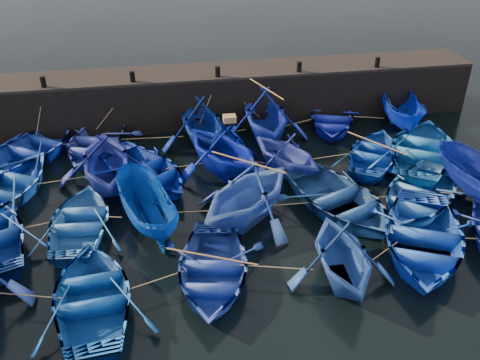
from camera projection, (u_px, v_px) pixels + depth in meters
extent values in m
plane|color=black|center=(255.00, 244.00, 18.83)|extent=(120.00, 120.00, 0.00)
cube|color=black|center=(216.00, 96.00, 26.98)|extent=(26.00, 2.50, 2.50)
cube|color=black|center=(215.00, 71.00, 26.30)|extent=(26.00, 2.50, 0.12)
cylinder|color=black|center=(43.00, 82.00, 24.25)|extent=(0.24, 0.24, 0.50)
cylinder|color=black|center=(132.00, 77.00, 24.81)|extent=(0.24, 0.24, 0.50)
cylinder|color=black|center=(218.00, 72.00, 25.38)|extent=(0.24, 0.24, 0.50)
cylinder|color=black|center=(299.00, 67.00, 25.94)|extent=(0.24, 0.24, 0.50)
cylinder|color=black|center=(377.00, 62.00, 26.51)|extent=(0.24, 0.24, 0.50)
imported|color=#133097|center=(32.00, 148.00, 23.78)|extent=(6.10, 6.40, 1.08)
imported|color=#2E40AC|center=(95.00, 142.00, 24.32)|extent=(4.83, 5.80, 1.04)
imported|color=navy|center=(202.00, 123.00, 24.48)|extent=(4.35, 4.90, 2.38)
imported|color=#1427AA|center=(265.00, 114.00, 25.09)|extent=(4.23, 4.88, 2.53)
imported|color=#151F9F|center=(331.00, 119.00, 26.51)|extent=(4.46, 5.27, 0.93)
imported|color=#0521C5|center=(402.00, 111.00, 26.34)|extent=(2.51, 4.75, 1.74)
imported|color=#1C51B0|center=(2.00, 187.00, 20.92)|extent=(6.08, 6.72, 1.14)
imported|color=navy|center=(106.00, 160.00, 21.42)|extent=(4.58, 5.16, 2.51)
imported|color=#0726A7|center=(144.00, 171.00, 22.07)|extent=(5.95, 6.40, 1.08)
imported|color=#031390|center=(223.00, 148.00, 22.36)|extent=(5.67, 5.91, 2.40)
imported|color=#27399E|center=(286.00, 152.00, 22.47)|extent=(4.70, 4.89, 1.98)
imported|color=#0E3A9B|center=(375.00, 153.00, 23.55)|extent=(5.09, 5.46, 0.92)
imported|color=#175FB1|center=(424.00, 149.00, 23.53)|extent=(6.59, 7.13, 1.21)
imported|color=blue|center=(81.00, 221.00, 19.20)|extent=(3.55, 4.72, 0.93)
imported|color=#00308C|center=(146.00, 208.00, 19.22)|extent=(2.80, 4.64, 1.69)
imported|color=blue|center=(248.00, 192.00, 19.40)|extent=(6.21, 6.16, 2.48)
imported|color=navy|center=(340.00, 200.00, 20.21)|extent=(5.59, 6.43, 1.12)
imported|color=blue|center=(419.00, 195.00, 20.54)|extent=(6.26, 6.30, 1.07)
imported|color=#0D4695|center=(93.00, 296.00, 15.92)|extent=(3.98, 5.25, 1.02)
imported|color=#223D9B|center=(212.00, 269.00, 16.94)|extent=(4.22, 5.32, 1.00)
imported|color=#1E4796|center=(342.00, 254.00, 16.71)|extent=(3.59, 4.12, 2.09)
imported|color=blue|center=(423.00, 238.00, 18.14)|extent=(6.06, 6.87, 1.18)
cube|color=olive|center=(230.00, 119.00, 21.71)|extent=(0.51, 0.42, 0.26)
cylinder|color=tan|center=(64.00, 144.00, 24.04)|extent=(0.91, 0.20, 0.04)
cylinder|color=tan|center=(149.00, 138.00, 24.56)|extent=(3.12, 0.25, 0.04)
cylinder|color=tan|center=(234.00, 131.00, 25.14)|extent=(1.21, 0.30, 0.04)
cylinder|color=tan|center=(299.00, 123.00, 25.96)|extent=(1.73, 0.64, 0.04)
cylinder|color=tan|center=(366.00, 117.00, 26.49)|extent=(1.65, 0.56, 0.04)
cylinder|color=tan|center=(57.00, 181.00, 21.36)|extent=(2.28, 0.36, 0.04)
cylinder|color=tan|center=(126.00, 173.00, 21.93)|extent=(0.37, 0.13, 0.04)
cylinder|color=tan|center=(184.00, 166.00, 22.39)|extent=(1.53, 0.24, 0.04)
cylinder|color=tan|center=(255.00, 162.00, 22.70)|extent=(0.86, 0.48, 0.04)
cylinder|color=tan|center=(331.00, 156.00, 23.10)|extent=(2.30, 0.30, 0.04)
cylinder|color=tan|center=(399.00, 151.00, 23.53)|extent=(0.35, 0.32, 0.04)
cylinder|color=tan|center=(34.00, 226.00, 18.82)|extent=(1.36, 0.31, 0.04)
cylinder|color=tan|center=(114.00, 217.00, 19.27)|extent=(0.57, 0.17, 0.04)
cylinder|color=tan|center=(198.00, 211.00, 19.57)|extent=(1.88, 0.20, 0.04)
cylinder|color=tan|center=(294.00, 204.00, 19.99)|extent=(1.76, 0.10, 0.04)
cylinder|color=tan|center=(380.00, 197.00, 20.37)|extent=(1.31, 0.18, 0.04)
cylinder|color=tan|center=(451.00, 193.00, 20.60)|extent=(0.75, 0.30, 0.04)
cylinder|color=tan|center=(26.00, 295.00, 15.88)|extent=(2.12, 0.64, 0.04)
cylinder|color=tan|center=(154.00, 281.00, 16.40)|extent=(1.85, 0.63, 0.04)
cylinder|color=tan|center=(276.00, 267.00, 16.94)|extent=(2.26, 0.64, 0.04)
cylinder|color=tan|center=(383.00, 253.00, 17.56)|extent=(1.42, 0.91, 0.04)
cylinder|color=tan|center=(465.00, 238.00, 18.22)|extent=(1.16, 0.37, 0.04)
cylinder|color=tan|center=(40.00, 112.00, 24.54)|extent=(0.69, 0.65, 2.08)
cylinder|color=tan|center=(114.00, 106.00, 25.08)|extent=(1.97, 0.48, 2.09)
cylinder|color=tan|center=(209.00, 101.00, 25.63)|extent=(1.07, 0.70, 2.09)
cylinder|color=tan|center=(239.00, 98.00, 25.95)|extent=(2.01, 0.43, 2.10)
cylinder|color=tan|center=(312.00, 90.00, 26.73)|extent=(1.53, 0.26, 2.09)
cylinder|color=tan|center=(385.00, 88.00, 27.04)|extent=(0.98, 0.35, 2.09)
cylinder|color=#99724C|center=(266.00, 88.00, 24.41)|extent=(1.08, 2.84, 0.06)
cylinder|color=#99724C|center=(376.00, 143.00, 23.29)|extent=(1.77, 2.49, 0.06)
cylinder|color=#99724C|center=(248.00, 162.00, 18.74)|extent=(2.34, 1.97, 0.06)
cylinder|color=#99724C|center=(211.00, 256.00, 16.66)|extent=(2.74, 1.32, 0.06)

